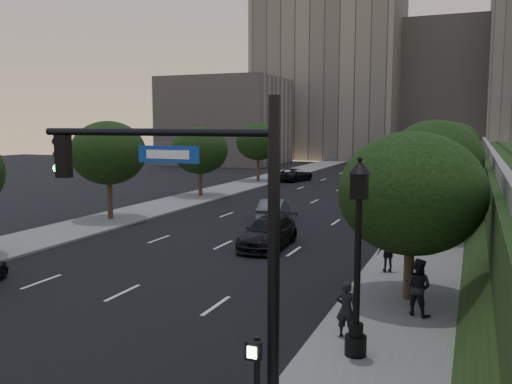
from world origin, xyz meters
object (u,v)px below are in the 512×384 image
at_px(pedestrian_b, 418,287).
at_px(sedan_near_right, 268,233).
at_px(sedan_far_left, 294,175).
at_px(pedestrian_c, 388,254).
at_px(sedan_far_right, 383,189).
at_px(sedan_mid_left, 274,210).
at_px(traffic_signal_mast, 223,264).
at_px(street_lamp, 357,267).
at_px(pedestrian_a, 346,309).

bearing_deg(pedestrian_b, sedan_near_right, -22.27).
height_order(sedan_far_left, pedestrian_c, pedestrian_c).
bearing_deg(sedan_near_right, sedan_far_right, 80.68).
bearing_deg(sedan_mid_left, traffic_signal_mast, 97.95).
bearing_deg(street_lamp, sedan_far_right, 97.68).
distance_m(traffic_signal_mast, pedestrian_b, 9.46).
height_order(traffic_signal_mast, pedestrian_b, traffic_signal_mast).
bearing_deg(sedan_mid_left, street_lamp, 106.15).
height_order(sedan_far_right, pedestrian_c, pedestrian_c).
distance_m(street_lamp, sedan_far_left, 47.74).
relative_size(sedan_mid_left, sedan_near_right, 0.84).
distance_m(pedestrian_a, pedestrian_b, 3.30).
bearing_deg(traffic_signal_mast, sedan_far_right, 94.21).
relative_size(sedan_mid_left, pedestrian_b, 2.35).
bearing_deg(pedestrian_c, pedestrian_a, 67.89).
relative_size(street_lamp, pedestrian_b, 2.93).
height_order(street_lamp, pedestrian_c, street_lamp).
distance_m(street_lamp, sedan_mid_left, 22.08).
xyz_separation_m(traffic_signal_mast, pedestrian_b, (3.06, 8.58, -2.56)).
xyz_separation_m(pedestrian_a, pedestrian_b, (1.79, 2.77, 0.10)).
bearing_deg(pedestrian_a, sedan_far_right, -80.87).
bearing_deg(pedestrian_c, sedan_far_left, -87.57).
bearing_deg(traffic_signal_mast, sedan_mid_left, 107.73).
height_order(traffic_signal_mast, sedan_far_left, traffic_signal_mast).
relative_size(sedan_far_left, sedan_near_right, 1.00).
height_order(street_lamp, sedan_near_right, street_lamp).
relative_size(sedan_far_right, pedestrian_c, 2.37).
height_order(traffic_signal_mast, sedan_mid_left, traffic_signal_mast).
distance_m(sedan_far_left, sedan_near_right, 34.03).
xyz_separation_m(pedestrian_a, pedestrian_c, (0.10, 7.81, -0.06)).
height_order(traffic_signal_mast, sedan_far_right, traffic_signal_mast).
height_order(sedan_mid_left, pedestrian_c, pedestrian_c).
xyz_separation_m(traffic_signal_mast, sedan_mid_left, (-7.81, 24.43, -2.93)).
bearing_deg(street_lamp, sedan_mid_left, 115.92).
bearing_deg(sedan_far_right, pedestrian_b, -77.71).
xyz_separation_m(sedan_mid_left, sedan_near_right, (2.51, -7.71, 0.03)).
xyz_separation_m(street_lamp, sedan_far_left, (-16.25, 44.86, -1.90)).
bearing_deg(sedan_mid_left, sedan_far_left, -84.95).
bearing_deg(sedan_mid_left, pedestrian_c, 120.59).
height_order(sedan_mid_left, pedestrian_a, pedestrian_a).
distance_m(sedan_near_right, pedestrian_a, 12.74).
height_order(sedan_near_right, sedan_far_right, sedan_near_right).
bearing_deg(sedan_far_right, sedan_near_right, -94.48).
bearing_deg(street_lamp, sedan_near_right, 120.49).
height_order(sedan_mid_left, sedan_near_right, sedan_near_right).
bearing_deg(pedestrian_a, sedan_near_right, -56.84).
bearing_deg(street_lamp, sedan_far_left, 109.91).
relative_size(traffic_signal_mast, pedestrian_a, 4.09).
height_order(sedan_far_left, sedan_near_right, sedan_near_right).
bearing_deg(sedan_mid_left, sedan_near_right, 98.24).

